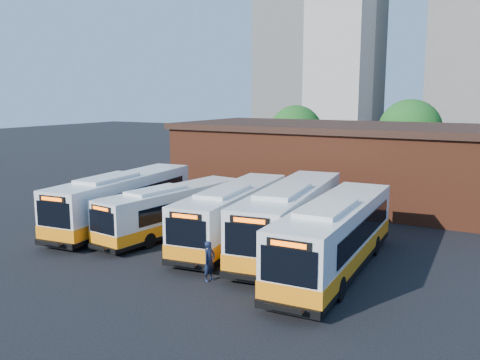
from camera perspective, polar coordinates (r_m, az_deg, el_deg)
The scene contains 10 objects.
ground at distance 25.74m, azimuth -1.36°, elevation -10.34°, with size 220.00×220.00×0.00m, color black.
bus_farwest at distance 34.99m, azimuth -12.95°, elevation -2.43°, with size 3.99×13.53×3.64m.
bus_west at distance 32.51m, azimuth -7.61°, elevation -3.58°, with size 3.74×11.71×3.15m.
bus_midwest at distance 30.55m, azimuth -0.71°, elevation -4.06°, with size 4.11×12.90×3.46m.
bus_mideast at distance 29.27m, azimuth 5.76°, elevation -4.42°, with size 4.52×14.10×3.79m.
bus_east at distance 25.95m, azimuth 10.67°, elevation -6.47°, with size 3.35×13.60×3.67m.
transit_worker at distance 24.38m, azimuth -3.46°, elevation -9.08°, with size 0.71×0.47×1.95m, color #121933.
depot_building at distance 43.01m, azimuth 12.28°, elevation 1.96°, with size 28.60×12.60×6.40m.
tree_west at distance 57.51m, azimuth 6.28°, elevation 5.36°, with size 6.00×6.00×7.65m.
tree_mid at distance 55.93m, azimuth 18.55°, elevation 5.26°, with size 6.56×6.56×8.36m.
Camera 1 is at (12.32, -20.84, 8.73)m, focal length 38.00 mm.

